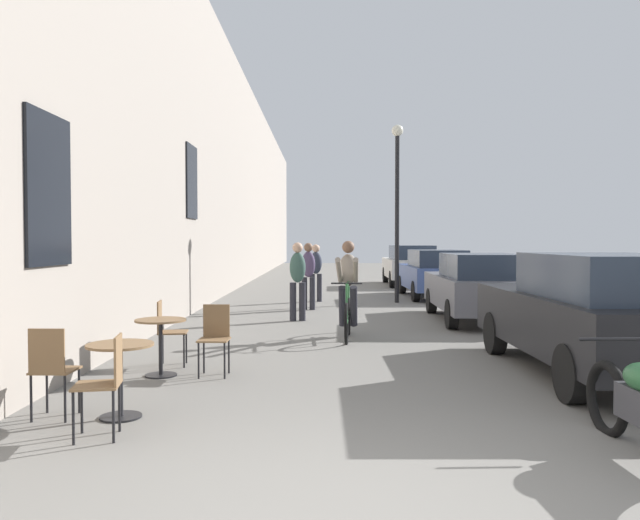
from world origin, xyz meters
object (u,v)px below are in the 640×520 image
(pedestrian_mid, at_px, (308,272))
(cafe_chair_near_toward_street, at_px, (106,378))
(cafe_table_near, at_px, (120,364))
(cyclist_on_bicycle, at_px, (348,292))
(parked_car_nearest, at_px, (596,313))
(parked_car_third, at_px, (435,273))
(pedestrian_far, at_px, (316,269))
(parked_car_second, at_px, (478,286))
(cafe_chair_near_toward_wall, at_px, (52,366))
(street_lamp, at_px, (397,190))
(cafe_table_mid, at_px, (161,335))
(parked_car_fourth, at_px, (410,265))
(pedestrian_near, at_px, (298,277))
(cafe_chair_mid_toward_street, at_px, (215,334))
(cafe_chair_mid_toward_wall, at_px, (167,328))

(pedestrian_mid, bearing_deg, cafe_chair_near_toward_street, -98.54)
(cafe_table_near, height_order, pedestrian_mid, pedestrian_mid)
(cyclist_on_bicycle, distance_m, parked_car_nearest, 4.33)
(parked_car_third, bearing_deg, cafe_table_near, -112.58)
(cafe_table_near, bearing_deg, pedestrian_far, 81.37)
(cyclist_on_bicycle, bearing_deg, pedestrian_mid, 100.27)
(cafe_table_near, relative_size, parked_car_second, 0.18)
(cafe_chair_near_toward_street, distance_m, cafe_chair_near_toward_wall, 0.88)
(cafe_chair_near_toward_street, xyz_separation_m, cyclist_on_bicycle, (2.32, 5.60, 0.29))
(cafe_table_near, bearing_deg, cafe_chair_near_toward_wall, -173.11)
(cafe_table_near, bearing_deg, street_lamp, 70.51)
(cafe_table_mid, bearing_deg, cafe_chair_near_toward_street, -86.01)
(parked_car_third, bearing_deg, parked_car_second, -90.60)
(cafe_table_mid, relative_size, parked_car_fourth, 0.17)
(cafe_table_near, bearing_deg, parked_car_third, 67.42)
(cafe_chair_near_toward_wall, distance_m, parked_car_nearest, 6.33)
(street_lamp, relative_size, parked_car_second, 1.20)
(parked_car_nearest, bearing_deg, cafe_chair_near_toward_street, -154.96)
(pedestrian_far, xyz_separation_m, parked_car_third, (3.55, 1.23, -0.16))
(cafe_chair_near_toward_street, distance_m, pedestrian_far, 12.23)
(cyclist_on_bicycle, distance_m, street_lamp, 6.88)
(pedestrian_near, distance_m, parked_car_fourth, 11.36)
(cafe_chair_near_toward_wall, bearing_deg, cafe_chair_mid_toward_street, 59.08)
(pedestrian_near, bearing_deg, parked_car_fourth, 70.01)
(parked_car_third, bearing_deg, pedestrian_near, -125.56)
(cyclist_on_bicycle, relative_size, pedestrian_near, 1.05)
(cyclist_on_bicycle, distance_m, parked_car_third, 8.27)
(cafe_chair_near_toward_street, bearing_deg, cyclist_on_bicycle, 67.54)
(cafe_chair_mid_toward_street, bearing_deg, cafe_table_near, -106.59)
(cafe_table_near, xyz_separation_m, pedestrian_mid, (1.59, 9.45, 0.41))
(cafe_chair_mid_toward_street, distance_m, parked_car_third, 11.78)
(cyclist_on_bicycle, relative_size, parked_car_nearest, 0.40)
(street_lamp, bearing_deg, pedestrian_far, 174.30)
(pedestrian_far, height_order, parked_car_nearest, pedestrian_far)
(cyclist_on_bicycle, bearing_deg, pedestrian_near, 113.11)
(cyclist_on_bicycle, height_order, street_lamp, street_lamp)
(cafe_chair_near_toward_street, height_order, pedestrian_far, pedestrian_far)
(cafe_chair_near_toward_wall, xyz_separation_m, parked_car_nearest, (6.02, 1.95, 0.29))
(cafe_chair_mid_toward_wall, distance_m, parked_car_second, 7.21)
(cafe_chair_near_toward_wall, height_order, parked_car_fourth, parked_car_fourth)
(pedestrian_mid, height_order, parked_car_fourth, pedestrian_mid)
(pedestrian_near, xyz_separation_m, pedestrian_mid, (0.18, 2.15, -0.01))
(street_lamp, distance_m, parked_car_second, 4.82)
(cafe_table_near, xyz_separation_m, pedestrian_far, (1.75, 11.50, 0.38))
(cafe_chair_near_toward_street, distance_m, parked_car_third, 14.33)
(cafe_chair_mid_toward_street, bearing_deg, parked_car_third, 66.40)
(cafe_chair_near_toward_street, relative_size, parked_car_fourth, 0.21)
(cyclist_on_bicycle, height_order, parked_car_third, cyclist_on_bicycle)
(pedestrian_near, relative_size, pedestrian_mid, 1.01)
(pedestrian_near, height_order, parked_car_nearest, pedestrian_near)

